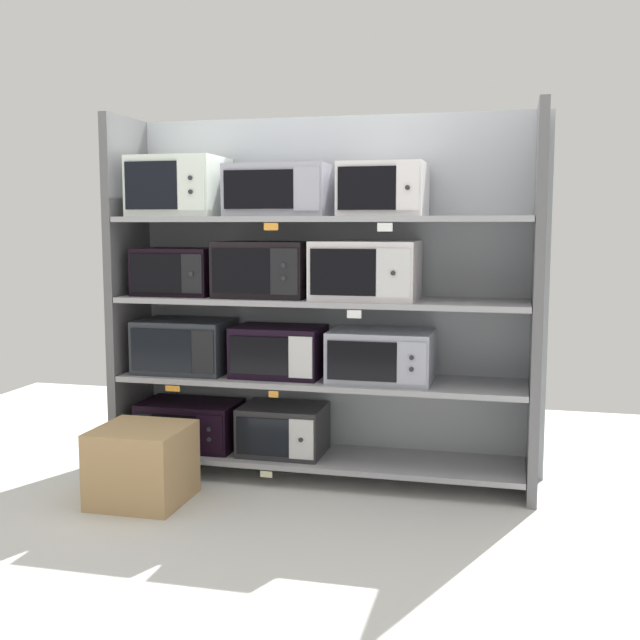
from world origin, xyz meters
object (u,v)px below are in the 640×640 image
Objects in this scene: microwave_4 at (381,356)px; microwave_6 at (265,269)px; microwave_2 at (185,346)px; microwave_5 at (178,272)px; microwave_0 at (190,424)px; microwave_1 at (283,429)px; microwave_9 at (280,191)px; microwave_8 at (180,187)px; shipping_carton at (142,464)px; microwave_10 at (384,190)px; microwave_3 at (279,351)px; microwave_7 at (366,270)px.

microwave_6 is at bearing -180.00° from microwave_4.
microwave_2 is 0.43m from microwave_5.
microwave_0 is 1.21m from microwave_4.
microwave_1 is at bearing 0.01° from microwave_2.
microwave_9 is at bearing 0.00° from microwave_0.
microwave_8 reaches higher than microwave_1.
microwave_4 is 1.09× the size of microwave_6.
microwave_2 reaches higher than shipping_carton.
microwave_10 is at bearing -2.30° from microwave_4.
microwave_3 is 1.09× the size of shipping_carton.
microwave_8 is 0.59m from microwave_9.
microwave_2 is 1.06× the size of microwave_3.
microwave_8 is 0.88× the size of microwave_9.
microwave_4 is 1.38m from shipping_carton.
microwave_10 is 1.90m from shipping_carton.
microwave_4 is 1.05m from microwave_9.
microwave_5 is at bearing 93.90° from shipping_carton.
microwave_0 is 1.01× the size of microwave_9.
microwave_2 is 0.56m from microwave_3.
microwave_1 is at bearing -180.00° from microwave_4.
microwave_2 is at bearing -179.98° from microwave_3.
microwave_1 is 0.95× the size of microwave_8.
microwave_4 is at bearing 177.70° from microwave_10.
microwave_1 is at bearing 179.99° from microwave_10.
microwave_0 is at bearing 179.99° from microwave_7.
microwave_7 is 0.44m from microwave_10.
microwave_9 is 0.57m from microwave_10.
microwave_4 is 0.99× the size of microwave_9.
microwave_2 is 1.03× the size of microwave_6.
microwave_8 reaches higher than microwave_9.
microwave_5 is at bearing -179.67° from microwave_0.
microwave_0 is at bearing -180.00° from microwave_9.
microwave_0 is 0.89m from microwave_5.
microwave_5 is at bearing -179.91° from microwave_2.
microwave_3 is 0.46m from microwave_6.
microwave_8 reaches higher than microwave_5.
microwave_3 is 1.09× the size of microwave_5.
microwave_6 is (-0.66, -0.00, 0.46)m from microwave_4.
microwave_4 reaches higher than microwave_0.
microwave_5 is 1.12m from shipping_carton.
shipping_carton is (-0.02, -0.58, -0.07)m from microwave_0.
microwave_7 is (-0.09, -0.00, 0.46)m from microwave_4.
microwave_4 is 0.89m from microwave_10.
microwave_5 reaches higher than microwave_0.
microwave_7 reaches higher than microwave_2.
microwave_0 is 0.56m from microwave_1.
microwave_9 and microwave_10 have the same top height.
microwave_9 is (0.01, 0.00, 0.89)m from microwave_3.
microwave_5 is 1.00× the size of shipping_carton.
microwave_0 is 1.25× the size of microwave_5.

